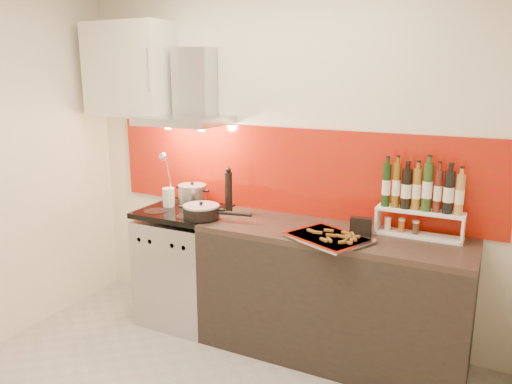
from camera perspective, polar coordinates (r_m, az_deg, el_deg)
The scene contains 13 objects.
back_wall at distance 3.70m, azimuth 3.14°, elevation 3.72°, with size 3.40×0.02×2.60m, color silver.
backsplash at distance 3.69m, azimuth 3.76°, elevation 2.40°, with size 3.00×0.02×0.64m, color #922407.
range_stove at distance 4.02m, azimuth -8.10°, elevation -8.37°, with size 0.60×0.60×0.91m.
counter at distance 3.52m, azimuth 8.57°, elevation -11.50°, with size 1.80×0.60×0.90m.
range_hood at distance 3.85m, azimuth -7.52°, elevation 10.63°, with size 0.62×0.50×0.61m.
upper_cabinet at distance 4.17m, azimuth -14.16°, elevation 13.42°, with size 0.70×0.35×0.72m, color beige.
stock_pot at distance 3.95m, azimuth -7.27°, elevation -0.32°, with size 0.22×0.22×0.19m.
saute_pan at distance 3.60m, azimuth -6.17°, elevation -2.21°, with size 0.51×0.26×0.12m.
utensil_jar at distance 3.92m, azimuth -10.04°, elevation 0.07°, with size 0.09×0.14×0.44m.
pepper_mill at distance 3.72m, azimuth -3.15°, elevation 0.13°, with size 0.05×0.05×0.35m.
step_shelf at distance 3.33m, azimuth 18.29°, elevation -0.98°, with size 0.55×0.15×0.48m.
caddy_box at distance 3.30m, azimuth 11.90°, elevation -3.87°, with size 0.14×0.06×0.12m, color black.
baking_tray at distance 3.19m, azimuth 8.31°, elevation -5.16°, with size 0.61×0.55×0.03m.
Camera 1 is at (1.46, -1.94, 1.93)m, focal length 35.00 mm.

